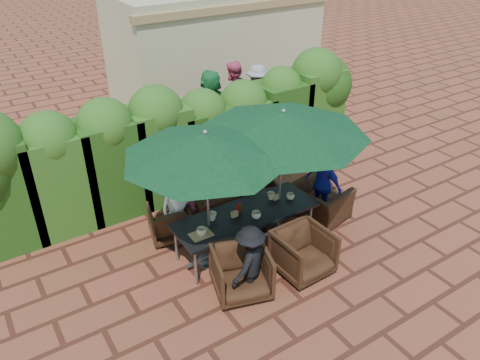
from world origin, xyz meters
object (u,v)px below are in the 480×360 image
dining_table (246,217)px  chair_near_right (304,251)px  chair_far_right (258,196)px  chair_far_left (169,220)px  chair_end_right (320,197)px  umbrella_right (283,123)px  chair_near_left (241,270)px  umbrella_left (206,145)px  chair_far_mid (212,204)px

dining_table → chair_near_right: (0.46, -1.01, -0.25)m
dining_table → chair_far_right: 1.23m
chair_far_left → chair_end_right: 2.89m
chair_near_right → chair_end_right: 1.68m
chair_end_right → chair_far_right: bearing=38.8°
dining_table → umbrella_right: (0.76, 0.06, 1.54)m
chair_near_left → chair_end_right: (2.40, 0.92, 0.01)m
umbrella_right → chair_end_right: 2.03m
umbrella_left → chair_far_mid: (0.60, 0.97, -1.80)m
chair_far_left → chair_near_right: (1.43, -2.05, 0.07)m
chair_far_left → chair_far_mid: chair_far_mid is taller
chair_far_left → chair_near_right: chair_near_right is taller
chair_near_right → umbrella_left: bearing=136.4°
chair_far_right → umbrella_left: bearing=37.7°
dining_table → chair_far_mid: bearing=95.4°
chair_far_right → chair_far_mid: bearing=0.3°
umbrella_left → chair_near_right: (1.16, -1.04, -1.78)m
umbrella_left → chair_far_right: size_ratio=3.55×
chair_far_mid → dining_table: bearing=98.8°
umbrella_right → chair_end_right: umbrella_right is taller
chair_near_left → chair_end_right: bearing=37.6°
chair_near_left → chair_near_right: chair_near_left is taller
umbrella_left → chair_near_right: umbrella_left is taller
chair_far_left → chair_far_mid: size_ratio=0.88×
chair_near_right → chair_far_mid: bearing=103.8°
chair_far_mid → chair_near_left: bearing=76.9°
dining_table → umbrella_right: size_ratio=0.88×
chair_far_mid → umbrella_left: bearing=61.6°
chair_far_right → chair_end_right: chair_end_right is taller
umbrella_left → chair_near_right: size_ratio=3.00×
chair_far_left → chair_far_right: 1.83m
umbrella_right → chair_far_left: size_ratio=3.99×
chair_near_right → chair_far_right: bearing=76.5°
chair_far_left → chair_far_mid: bearing=-167.9°
chair_far_right → chair_near_left: size_ratio=0.84×
umbrella_left → chair_far_right: umbrella_left is taller
umbrella_left → chair_end_right: (2.45, 0.03, -1.77)m
chair_near_left → umbrella_left: bearing=109.9°
umbrella_left → chair_far_left: 2.13m
umbrella_right → chair_near_right: umbrella_right is taller
chair_far_right → chair_near_right: 1.89m
umbrella_right → chair_far_mid: umbrella_right is taller
chair_far_left → chair_far_right: size_ratio=1.00×
umbrella_right → chair_far_left: (-1.72, 0.98, -1.85)m
umbrella_left → chair_far_mid: 2.14m
umbrella_right → chair_near_left: size_ratio=3.33×
umbrella_right → chair_far_mid: 2.21m
umbrella_right → chair_far_right: size_ratio=3.97×
chair_far_mid → umbrella_right: bearing=135.6°
chair_far_mid → chair_far_right: (0.95, -0.17, -0.05)m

